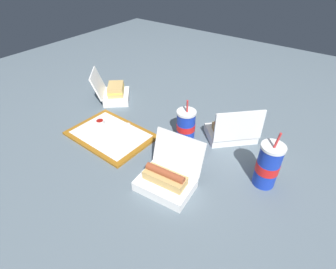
{
  "coord_description": "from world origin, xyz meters",
  "views": [
    {
      "loc": [
        0.58,
        -0.77,
        0.73
      ],
      "look_at": [
        0.04,
        -0.03,
        0.05
      ],
      "focal_mm": 28.0,
      "sensor_mm": 36.0,
      "label": 1
    }
  ],
  "objects_px": {
    "clamshell_hotdog_center": "(167,179)",
    "soda_cup_left": "(268,165)",
    "clamshell_sandwich_left": "(114,93)",
    "soda_cup_right": "(186,125)",
    "ketchup_cup": "(100,122)",
    "food_tray": "(111,135)",
    "plastic_fork": "(119,123)",
    "clamshell_hotdog_back": "(232,131)"
  },
  "relations": [
    {
      "from": "soda_cup_left",
      "to": "soda_cup_right",
      "type": "height_order",
      "value": "soda_cup_left"
    },
    {
      "from": "ketchup_cup",
      "to": "soda_cup_left",
      "type": "relative_size",
      "value": 0.17
    },
    {
      "from": "plastic_fork",
      "to": "soda_cup_right",
      "type": "height_order",
      "value": "soda_cup_right"
    },
    {
      "from": "soda_cup_right",
      "to": "soda_cup_left",
      "type": "bearing_deg",
      "value": -8.41
    },
    {
      "from": "clamshell_sandwich_left",
      "to": "clamshell_hotdog_center",
      "type": "xyz_separation_m",
      "value": [
        0.62,
        -0.35,
        -0.0
      ]
    },
    {
      "from": "clamshell_hotdog_center",
      "to": "soda_cup_left",
      "type": "distance_m",
      "value": 0.36
    },
    {
      "from": "plastic_fork",
      "to": "soda_cup_left",
      "type": "relative_size",
      "value": 0.46
    },
    {
      "from": "clamshell_sandwich_left",
      "to": "clamshell_hotdog_center",
      "type": "height_order",
      "value": "clamshell_hotdog_center"
    },
    {
      "from": "food_tray",
      "to": "ketchup_cup",
      "type": "bearing_deg",
      "value": 166.06
    },
    {
      "from": "clamshell_sandwich_left",
      "to": "soda_cup_left",
      "type": "distance_m",
      "value": 0.91
    },
    {
      "from": "food_tray",
      "to": "clamshell_hotdog_back",
      "type": "height_order",
      "value": "clamshell_hotdog_back"
    },
    {
      "from": "clamshell_hotdog_center",
      "to": "soda_cup_left",
      "type": "relative_size",
      "value": 0.9
    },
    {
      "from": "clamshell_sandwich_left",
      "to": "clamshell_hotdog_center",
      "type": "distance_m",
      "value": 0.71
    },
    {
      "from": "ketchup_cup",
      "to": "clamshell_sandwich_left",
      "type": "height_order",
      "value": "clamshell_sandwich_left"
    },
    {
      "from": "clamshell_hotdog_back",
      "to": "clamshell_sandwich_left",
      "type": "bearing_deg",
      "value": -175.05
    },
    {
      "from": "plastic_fork",
      "to": "clamshell_hotdog_back",
      "type": "height_order",
      "value": "clamshell_hotdog_back"
    },
    {
      "from": "food_tray",
      "to": "clamshell_hotdog_center",
      "type": "bearing_deg",
      "value": -13.38
    },
    {
      "from": "ketchup_cup",
      "to": "plastic_fork",
      "type": "bearing_deg",
      "value": 44.53
    },
    {
      "from": "soda_cup_right",
      "to": "clamshell_sandwich_left",
      "type": "bearing_deg",
      "value": 172.98
    },
    {
      "from": "food_tray",
      "to": "soda_cup_right",
      "type": "bearing_deg",
      "value": 33.64
    },
    {
      "from": "clamshell_hotdog_back",
      "to": "clamshell_hotdog_center",
      "type": "xyz_separation_m",
      "value": [
        -0.06,
        -0.41,
        -0.0
      ]
    },
    {
      "from": "plastic_fork",
      "to": "clamshell_hotdog_back",
      "type": "distance_m",
      "value": 0.53
    },
    {
      "from": "ketchup_cup",
      "to": "food_tray",
      "type": "bearing_deg",
      "value": -13.94
    },
    {
      "from": "clamshell_sandwich_left",
      "to": "food_tray",
      "type": "bearing_deg",
      "value": -48.19
    },
    {
      "from": "clamshell_hotdog_back",
      "to": "plastic_fork",
      "type": "bearing_deg",
      "value": -154.58
    },
    {
      "from": "clamshell_hotdog_center",
      "to": "soda_cup_right",
      "type": "relative_size",
      "value": 1.05
    },
    {
      "from": "clamshell_sandwich_left",
      "to": "soda_cup_left",
      "type": "bearing_deg",
      "value": -7.61
    },
    {
      "from": "clamshell_sandwich_left",
      "to": "clamshell_hotdog_center",
      "type": "bearing_deg",
      "value": -29.29
    },
    {
      "from": "food_tray",
      "to": "clamshell_hotdog_back",
      "type": "relative_size",
      "value": 1.5
    },
    {
      "from": "soda_cup_right",
      "to": "ketchup_cup",
      "type": "bearing_deg",
      "value": -156.0
    },
    {
      "from": "plastic_fork",
      "to": "clamshell_hotdog_back",
      "type": "relative_size",
      "value": 0.44
    },
    {
      "from": "soda_cup_right",
      "to": "plastic_fork",
      "type": "bearing_deg",
      "value": -161.27
    },
    {
      "from": "clamshell_hotdog_back",
      "to": "clamshell_sandwich_left",
      "type": "distance_m",
      "value": 0.68
    },
    {
      "from": "clamshell_hotdog_center",
      "to": "clamshell_sandwich_left",
      "type": "bearing_deg",
      "value": 150.71
    },
    {
      "from": "clamshell_hotdog_center",
      "to": "food_tray",
      "type": "bearing_deg",
      "value": 166.62
    },
    {
      "from": "plastic_fork",
      "to": "clamshell_sandwich_left",
      "type": "distance_m",
      "value": 0.26
    },
    {
      "from": "food_tray",
      "to": "soda_cup_right",
      "type": "height_order",
      "value": "soda_cup_right"
    },
    {
      "from": "soda_cup_left",
      "to": "soda_cup_right",
      "type": "xyz_separation_m",
      "value": [
        -0.38,
        0.06,
        -0.02
      ]
    },
    {
      "from": "ketchup_cup",
      "to": "soda_cup_left",
      "type": "bearing_deg",
      "value": 8.34
    },
    {
      "from": "clamshell_sandwich_left",
      "to": "soda_cup_right",
      "type": "xyz_separation_m",
      "value": [
        0.51,
        -0.06,
        0.03
      ]
    },
    {
      "from": "food_tray",
      "to": "clamshell_sandwich_left",
      "type": "height_order",
      "value": "clamshell_sandwich_left"
    },
    {
      "from": "clamshell_sandwich_left",
      "to": "soda_cup_right",
      "type": "bearing_deg",
      "value": -7.02
    }
  ]
}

